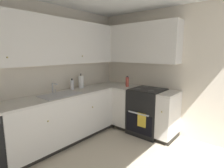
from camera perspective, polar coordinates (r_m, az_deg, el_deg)
The scene contains 14 objects.
wall_back at distance 3.23m, azimuth -26.13°, elevation 2.15°, with size 4.23×0.05×2.44m, color beige.
wall_right at distance 3.67m, azimuth 17.69°, elevation 3.51°, with size 0.05×3.16×2.44m, color beige.
lower_cabinets_back at distance 3.34m, azimuth -15.65°, elevation -10.86°, with size 2.04×0.62×0.86m.
countertop_back at distance 3.21m, azimuth -16.02°, elevation -3.48°, with size 3.24×0.60×0.04m, color beige.
lower_cabinets_right at distance 3.71m, azimuth 9.86°, elevation -8.55°, with size 0.62×1.22×0.86m.
countertop_right at distance 3.59m, azimuth 10.04°, elevation -1.86°, with size 0.60×1.22×0.03m.
oven_range at distance 3.67m, azimuth 11.24°, elevation -8.43°, with size 0.68×0.62×1.04m.
upper_cabinets_back at distance 3.17m, azimuth -20.73°, elevation 12.71°, with size 2.92×0.34×0.77m.
upper_cabinets_right at distance 3.79m, azimuth 7.83°, elevation 12.68°, with size 0.32×1.77×0.77m.
sink at distance 3.18m, azimuth -16.13°, elevation -4.05°, with size 0.67×0.40×0.10m.
faucet at distance 3.32m, azimuth -18.17°, elevation -0.91°, with size 0.07×0.16×0.18m.
soap_bottle at distance 3.55m, azimuth -12.62°, elevation -0.22°, with size 0.07×0.07×0.21m.
paper_towel_roll at distance 3.66m, azimuth -9.85°, elevation 0.62°, with size 0.11×0.11×0.31m.
oil_bottle at distance 3.78m, azimuth 4.89°, elevation 0.73°, with size 0.07×0.07×0.23m.
Camera 1 is at (-1.29, -1.38, 1.60)m, focal length 28.63 mm.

